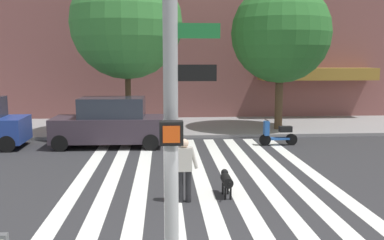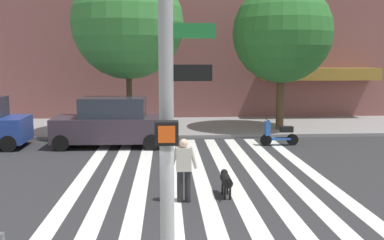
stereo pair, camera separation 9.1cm
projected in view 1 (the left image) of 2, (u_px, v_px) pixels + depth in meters
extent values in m
plane|color=#2B2B2D|center=(191.00, 180.00, 12.69)|extent=(160.00, 160.00, 0.00)
cube|color=gray|center=(179.00, 127.00, 22.18)|extent=(80.00, 6.00, 0.15)
cube|color=silver|center=(81.00, 182.00, 12.46)|extent=(0.45, 12.65, 0.01)
cube|color=silver|center=(111.00, 181.00, 12.53)|extent=(0.45, 12.65, 0.01)
cube|color=silver|center=(141.00, 180.00, 12.59)|extent=(0.45, 12.65, 0.01)
cube|color=silver|center=(171.00, 180.00, 12.65)|extent=(0.45, 12.65, 0.01)
cube|color=silver|center=(201.00, 179.00, 12.71)|extent=(0.45, 12.65, 0.01)
cube|color=silver|center=(230.00, 179.00, 12.77)|extent=(0.45, 12.65, 0.01)
cube|color=silver|center=(259.00, 178.00, 12.84)|extent=(0.45, 12.65, 0.01)
cube|color=silver|center=(288.00, 178.00, 12.90)|extent=(0.45, 12.65, 0.01)
cube|color=silver|center=(317.00, 177.00, 12.96)|extent=(0.45, 12.65, 0.01)
cube|color=olive|center=(317.00, 74.00, 24.74)|extent=(6.85, 1.60, 0.70)
cylinder|color=gray|center=(171.00, 106.00, 5.11)|extent=(0.18, 0.18, 5.80)
cube|color=black|center=(171.00, 133.00, 4.96)|extent=(0.28, 0.18, 0.28)
cube|color=#E54C14|center=(171.00, 134.00, 4.86)|extent=(0.20, 0.01, 0.20)
cube|color=#19662D|center=(195.00, 31.00, 5.00)|extent=(0.60, 0.03, 0.18)
cube|color=black|center=(194.00, 73.00, 5.07)|extent=(0.56, 0.03, 0.20)
cylinder|color=black|center=(7.00, 144.00, 16.41)|extent=(0.67, 0.24, 0.66)
cylinder|color=black|center=(21.00, 136.00, 18.11)|extent=(0.67, 0.24, 0.66)
cube|color=#342A34|center=(109.00, 129.00, 17.41)|extent=(4.57, 1.95, 0.99)
cube|color=#232833|center=(112.00, 107.00, 17.29)|extent=(2.66, 1.69, 0.81)
cylinder|color=black|center=(60.00, 143.00, 16.55)|extent=(0.66, 0.23, 0.66)
cylinder|color=black|center=(70.00, 135.00, 18.22)|extent=(0.66, 0.23, 0.66)
cylinder|color=black|center=(151.00, 142.00, 16.72)|extent=(0.66, 0.23, 0.66)
cylinder|color=black|center=(153.00, 135.00, 18.39)|extent=(0.66, 0.23, 0.66)
cylinder|color=black|center=(265.00, 140.00, 17.66)|extent=(0.48, 0.12, 0.48)
cylinder|color=black|center=(291.00, 139.00, 17.77)|extent=(0.48, 0.16, 0.48)
cube|color=#2454A1|center=(279.00, 139.00, 17.71)|extent=(0.81, 0.35, 0.08)
cube|color=black|center=(285.00, 129.00, 17.68)|extent=(0.53, 0.32, 0.24)
cube|color=#2454A1|center=(266.00, 128.00, 17.59)|extent=(0.21, 0.29, 0.60)
cylinder|color=black|center=(267.00, 120.00, 17.54)|extent=(0.05, 0.50, 0.04)
cylinder|color=#4C3823|center=(128.00, 94.00, 19.59)|extent=(0.27, 0.27, 3.69)
sphere|color=#337533|center=(127.00, 23.00, 19.12)|extent=(5.11, 5.11, 5.11)
cylinder|color=#4C3823|center=(279.00, 95.00, 20.79)|extent=(0.39, 0.39, 3.39)
sphere|color=#286628|center=(281.00, 33.00, 20.35)|extent=(4.84, 4.84, 4.84)
cylinder|color=black|center=(181.00, 186.00, 10.65)|extent=(0.15, 0.15, 0.82)
cylinder|color=black|center=(188.00, 186.00, 10.66)|extent=(0.15, 0.15, 0.82)
cube|color=#B2ADA3|center=(184.00, 159.00, 10.55)|extent=(0.38, 0.24, 0.60)
cylinder|color=#B2ADA3|center=(175.00, 158.00, 10.53)|extent=(0.22, 0.09, 0.57)
cylinder|color=#B2ADA3|center=(194.00, 158.00, 10.57)|extent=(0.22, 0.09, 0.57)
sphere|color=beige|center=(184.00, 143.00, 10.49)|extent=(0.22, 0.22, 0.22)
cylinder|color=black|center=(227.00, 180.00, 11.05)|extent=(0.26, 0.63, 0.26)
sphere|color=black|center=(225.00, 173.00, 11.42)|extent=(0.20, 0.20, 0.20)
cylinder|color=black|center=(229.00, 183.00, 10.63)|extent=(0.04, 0.23, 0.16)
cylinder|color=black|center=(223.00, 188.00, 11.30)|extent=(0.06, 0.06, 0.32)
cylinder|color=black|center=(228.00, 188.00, 11.31)|extent=(0.06, 0.06, 0.32)
cylinder|color=black|center=(225.00, 194.00, 10.86)|extent=(0.06, 0.06, 0.32)
cylinder|color=black|center=(231.00, 194.00, 10.87)|extent=(0.06, 0.06, 0.32)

